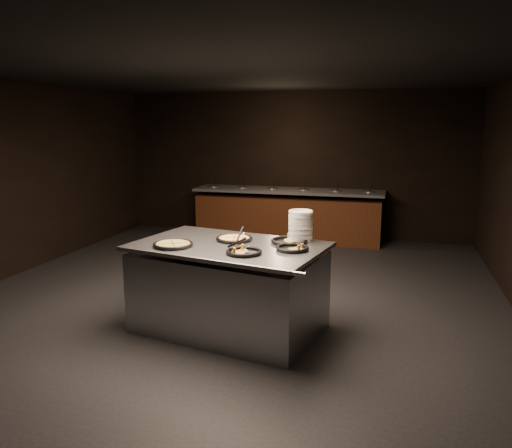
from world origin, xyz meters
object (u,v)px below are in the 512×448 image
object	(u,v)px
serving_counter	(229,289)
pan_cheese_whole	(234,239)
plate_stack	(301,226)
pan_veggie_whole	(173,244)

from	to	relation	value
serving_counter	pan_cheese_whole	bearing A→B (deg)	100.85
plate_stack	pan_cheese_whole	bearing A→B (deg)	-165.39
pan_cheese_whole	pan_veggie_whole	bearing A→B (deg)	-141.21
plate_stack	pan_veggie_whole	size ratio (longest dim) A/B	0.79
serving_counter	pan_cheese_whole	xyz separation A→B (m)	(0.00, 0.20, 0.53)
pan_veggie_whole	pan_cheese_whole	bearing A→B (deg)	38.79
plate_stack	pan_cheese_whole	xyz separation A→B (m)	(-0.72, -0.19, -0.15)
plate_stack	pan_veggie_whole	xyz separation A→B (m)	(-1.26, -0.62, -0.15)
serving_counter	plate_stack	distance (m)	1.06
serving_counter	plate_stack	world-z (taller)	plate_stack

